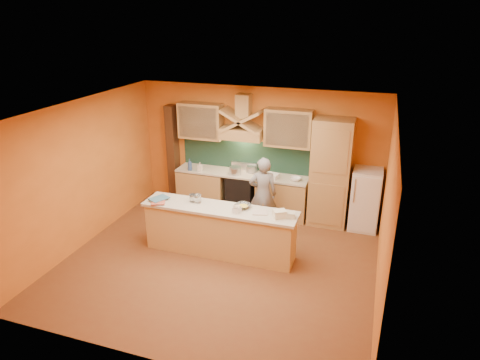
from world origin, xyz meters
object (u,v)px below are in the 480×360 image
(person, at_px, (263,194))
(kitchen_scale, at_px, (237,210))
(fridge, at_px, (365,200))
(mixing_bowl, at_px, (243,206))
(stove, at_px, (241,192))

(person, distance_m, kitchen_scale, 1.31)
(fridge, height_order, mixing_bowl, fridge)
(person, bearing_deg, kitchen_scale, 69.65)
(person, height_order, mixing_bowl, person)
(kitchen_scale, bearing_deg, stove, 123.07)
(fridge, height_order, kitchen_scale, fridge)
(kitchen_scale, relative_size, mixing_bowl, 0.45)
(mixing_bowl, bearing_deg, stove, 109.10)
(stove, relative_size, mixing_bowl, 3.25)
(mixing_bowl, bearing_deg, kitchen_scale, -100.99)
(stove, bearing_deg, fridge, 0.00)
(fridge, xyz_separation_m, mixing_bowl, (-2.09, -1.77, 0.33))
(fridge, relative_size, kitchen_scale, 10.42)
(person, bearing_deg, mixing_bowl, 70.79)
(stove, bearing_deg, person, -45.36)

